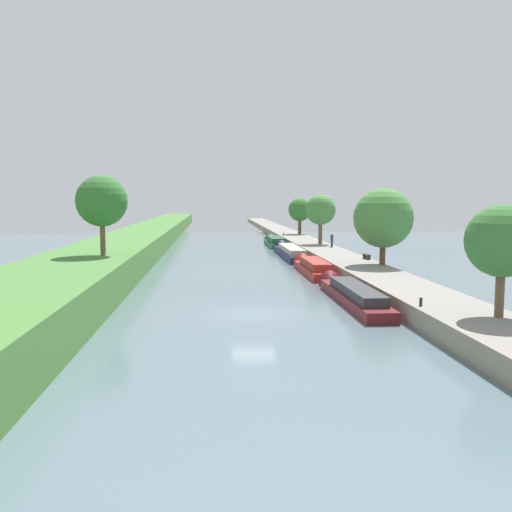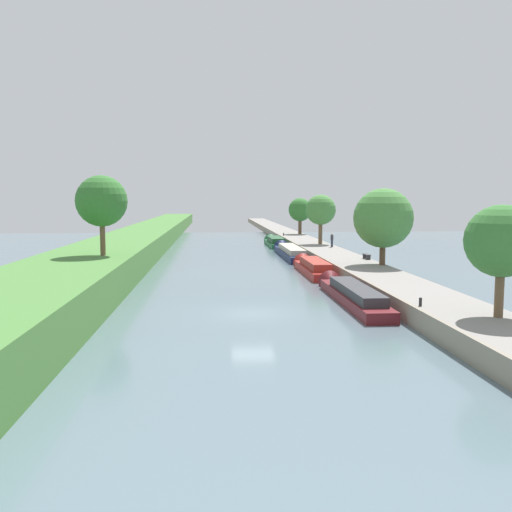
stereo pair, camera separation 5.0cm
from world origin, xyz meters
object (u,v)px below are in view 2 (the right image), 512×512
at_px(narrowboat_navy, 290,252).
at_px(narrowboat_red, 312,267).
at_px(mooring_bollard_far, 284,234).
at_px(narrowboat_green, 274,242).
at_px(person_walking, 332,240).
at_px(park_bench, 367,255).
at_px(narrowboat_maroon, 351,294).
at_px(mooring_bollard_near, 420,302).

bearing_deg(narrowboat_navy, narrowboat_red, -89.99).
bearing_deg(mooring_bollard_far, narrowboat_red, -93.11).
bearing_deg(narrowboat_green, narrowboat_navy, -89.64).
height_order(narrowboat_navy, person_walking, person_walking).
relative_size(narrowboat_red, mooring_bollard_far, 25.51).
bearing_deg(park_bench, narrowboat_navy, 112.48).
relative_size(person_walking, park_bench, 1.11).
bearing_deg(narrowboat_green, person_walking, -71.75).
bearing_deg(person_walking, park_bench, -87.84).
distance_m(narrowboat_maroon, narrowboat_navy, 28.85).
bearing_deg(mooring_bollard_far, narrowboat_maroon, -92.22).
height_order(mooring_bollard_near, park_bench, park_bench).
height_order(narrowboat_navy, mooring_bollard_far, mooring_bollard_far).
xyz_separation_m(narrowboat_navy, person_walking, (5.01, -0.27, 1.42)).
bearing_deg(narrowboat_maroon, narrowboat_navy, 90.03).
xyz_separation_m(narrowboat_red, narrowboat_green, (-0.10, 30.12, -0.02)).
xyz_separation_m(mooring_bollard_near, park_bench, (3.57, 22.74, 0.12)).
relative_size(narrowboat_navy, park_bench, 10.85).
height_order(narrowboat_red, mooring_bollard_far, mooring_bollard_far).
xyz_separation_m(narrowboat_red, park_bench, (5.49, 1.64, 0.88)).
height_order(narrowboat_green, mooring_bollard_near, mooring_bollard_near).
distance_m(person_walking, park_bench, 13.03).
relative_size(narrowboat_red, mooring_bollard_near, 25.51).
relative_size(narrowboat_green, mooring_bollard_near, 26.00).
distance_m(narrowboat_navy, person_walking, 5.21).
relative_size(narrowboat_maroon, park_bench, 9.05).
bearing_deg(mooring_bollard_near, mooring_bollard_far, 90.00).
bearing_deg(narrowboat_maroon, narrowboat_green, 90.14).
bearing_deg(narrowboat_maroon, narrowboat_red, 90.05).
bearing_deg(mooring_bollard_far, mooring_bollard_near, -90.00).
bearing_deg(narrowboat_navy, person_walking, -3.06).
bearing_deg(narrowboat_red, person_walking, 71.14).
distance_m(narrowboat_navy, park_bench, 14.40).
xyz_separation_m(person_walking, mooring_bollard_far, (-3.08, 20.66, -0.65)).
xyz_separation_m(narrowboat_maroon, narrowboat_green, (-0.11, 44.05, 0.01)).
height_order(mooring_bollard_far, park_bench, park_bench).
bearing_deg(mooring_bollard_near, narrowboat_green, 92.26).
relative_size(person_walking, mooring_bollard_near, 3.69).
bearing_deg(mooring_bollard_near, park_bench, 81.07).
distance_m(narrowboat_green, mooring_bollard_far, 5.63).
distance_m(narrowboat_maroon, mooring_bollard_far, 49.29).
bearing_deg(narrowboat_green, narrowboat_maroon, -89.86).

